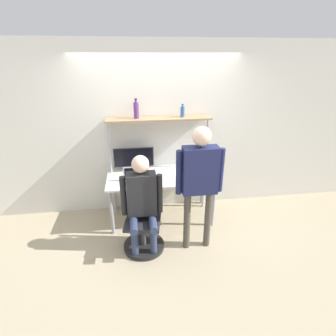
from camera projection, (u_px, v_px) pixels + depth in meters
name	position (u px, v px, depth m)	size (l,w,h in m)	color
ground_plane	(165.00, 232.00, 3.97)	(12.00, 12.00, 0.00)	tan
wall_back	(158.00, 131.00, 4.19)	(8.00, 0.06, 2.70)	silver
desk	(161.00, 180.00, 4.08)	(1.65, 0.79, 0.75)	silver
shelf_unit	(159.00, 131.00, 4.00)	(1.57, 0.32, 1.61)	#997A56
monitor	(134.00, 159.00, 4.11)	(0.62, 0.20, 0.39)	#333338
laptop	(135.00, 178.00, 3.82)	(0.33, 0.22, 0.22)	silver
cell_phone	(152.00, 182.00, 3.84)	(0.07, 0.15, 0.01)	black
office_chair	(144.00, 229.00, 3.58)	(0.56, 0.56, 0.91)	black
person_seated	(142.00, 198.00, 3.33)	(0.54, 0.47, 1.36)	#2D3856
person_standing	(200.00, 174.00, 3.26)	(0.61, 0.23, 1.71)	#4C473D
bottle_purple	(136.00, 110.00, 3.82)	(0.08, 0.08, 0.29)	#593372
bottle_blue	(182.00, 111.00, 3.92)	(0.06, 0.06, 0.19)	#335999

